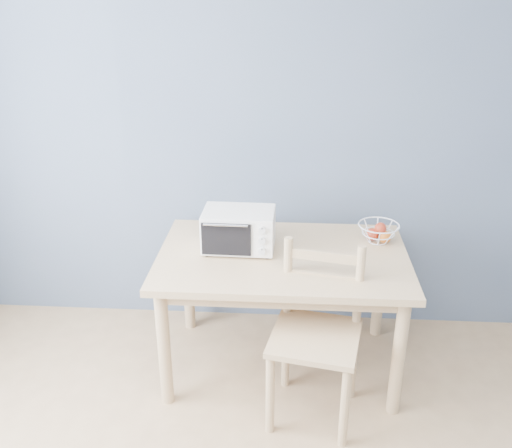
# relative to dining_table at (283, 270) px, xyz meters

# --- Properties ---
(room) EXTENTS (4.01, 4.51, 2.61)m
(room) POSITION_rel_dining_table_xyz_m (-0.20, -1.70, 0.65)
(room) COLOR tan
(room) RESTS_ON ground
(dining_table) EXTENTS (1.40, 0.90, 0.75)m
(dining_table) POSITION_rel_dining_table_xyz_m (0.00, 0.00, 0.00)
(dining_table) COLOR tan
(dining_table) RESTS_ON ground
(toaster_oven) EXTENTS (0.41, 0.30, 0.24)m
(toaster_oven) POSITION_rel_dining_table_xyz_m (-0.27, 0.05, 0.22)
(toaster_oven) COLOR silver
(toaster_oven) RESTS_ON dining_table
(fruit_basket) EXTENTS (0.26, 0.26, 0.12)m
(fruit_basket) POSITION_rel_dining_table_xyz_m (0.55, 0.20, 0.16)
(fruit_basket) COLOR white
(fruit_basket) RESTS_ON dining_table
(dining_chair) EXTENTS (0.52, 0.52, 0.94)m
(dining_chair) POSITION_rel_dining_table_xyz_m (0.19, -0.37, -0.18)
(dining_chair) COLOR tan
(dining_chair) RESTS_ON ground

